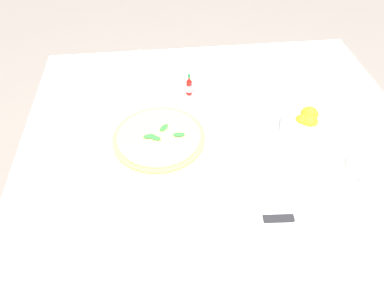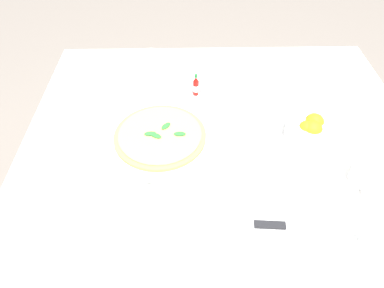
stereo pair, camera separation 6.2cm
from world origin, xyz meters
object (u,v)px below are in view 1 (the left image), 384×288
at_px(pizza_plate, 159,141).
at_px(citrus_bowl, 306,123).
at_px(coffee_cup_right_edge, 141,63).
at_px(pepper_shaker, 197,86).
at_px(water_glass_far_right, 127,210).
at_px(napkin_folded, 258,222).
at_px(coffee_cup_near_right, 363,163).
at_px(pizza, 159,137).
at_px(dinner_knife, 257,219).
at_px(hot_sauce_bottle, 189,86).
at_px(salt_shaker, 181,91).

xyz_separation_m(pizza_plate, citrus_bowl, (-0.46, -0.01, 0.02)).
relative_size(coffee_cup_right_edge, pepper_shaker, 2.31).
height_order(pizza_plate, water_glass_far_right, water_glass_far_right).
height_order(napkin_folded, citrus_bowl, citrus_bowl).
bearing_deg(coffee_cup_near_right, water_glass_far_right, 8.45).
distance_m(pizza, coffee_cup_near_right, 0.58).
relative_size(coffee_cup_right_edge, water_glass_far_right, 1.11).
bearing_deg(dinner_knife, citrus_bowl, -121.88).
distance_m(coffee_cup_near_right, coffee_cup_right_edge, 0.83).
bearing_deg(coffee_cup_right_edge, hot_sauce_bottle, 133.84).
bearing_deg(water_glass_far_right, coffee_cup_near_right, -171.55).
relative_size(pizza_plate, salt_shaker, 5.98).
bearing_deg(dinner_knife, pizza_plate, -49.64).
xyz_separation_m(coffee_cup_near_right, coffee_cup_right_edge, (0.61, -0.57, -0.00)).
bearing_deg(coffee_cup_near_right, napkin_folded, 22.82).
height_order(dinner_knife, citrus_bowl, citrus_bowl).
xyz_separation_m(pizza, coffee_cup_right_edge, (0.05, -0.40, 0.00)).
xyz_separation_m(napkin_folded, salt_shaker, (0.14, -0.53, 0.02)).
xyz_separation_m(citrus_bowl, pepper_shaker, (0.31, -0.23, -0.00)).
xyz_separation_m(water_glass_far_right, hot_sauce_bottle, (-0.20, -0.49, -0.02)).
height_order(coffee_cup_right_edge, hot_sauce_bottle, hot_sauce_bottle).
xyz_separation_m(pizza, dinner_knife, (-0.22, 0.31, -0.00)).
bearing_deg(coffee_cup_near_right, pizza_plate, -17.01).
distance_m(pizza_plate, citrus_bowl, 0.46).
bearing_deg(napkin_folded, hot_sauce_bottle, -76.39).
bearing_deg(water_glass_far_right, napkin_folded, 172.24).
bearing_deg(hot_sauce_bottle, pepper_shaker, -160.35).
relative_size(salt_shaker, pepper_shaker, 1.00).
height_order(pizza, citrus_bowl, citrus_bowl).
xyz_separation_m(coffee_cup_right_edge, napkin_folded, (-0.28, 0.71, -0.02)).
bearing_deg(hot_sauce_bottle, dinner_knife, 101.54).
bearing_deg(water_glass_far_right, pepper_shaker, -114.29).
height_order(pizza, napkin_folded, pizza).
distance_m(napkin_folded, dinner_knife, 0.01).
height_order(pizza, coffee_cup_near_right, coffee_cup_near_right).
bearing_deg(salt_shaker, pepper_shaker, -160.35).
relative_size(pizza, pepper_shaker, 4.92).
bearing_deg(pizza, napkin_folded, 126.39).
distance_m(water_glass_far_right, pepper_shaker, 0.55).
distance_m(coffee_cup_right_edge, salt_shaker, 0.23).
relative_size(water_glass_far_right, salt_shaker, 2.08).
relative_size(dinner_knife, pepper_shaker, 3.48).
xyz_separation_m(pizza, water_glass_far_right, (0.09, 0.26, 0.03)).
height_order(coffee_cup_near_right, water_glass_far_right, water_glass_far_right).
bearing_deg(citrus_bowl, pepper_shaker, -36.17).
xyz_separation_m(napkin_folded, dinner_knife, (0.00, -0.00, 0.01)).
bearing_deg(coffee_cup_near_right, citrus_bowl, -61.57).
distance_m(pizza_plate, pepper_shaker, 0.28).
distance_m(coffee_cup_near_right, pepper_shaker, 0.58).
relative_size(hot_sauce_bottle, salt_shaker, 1.48).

